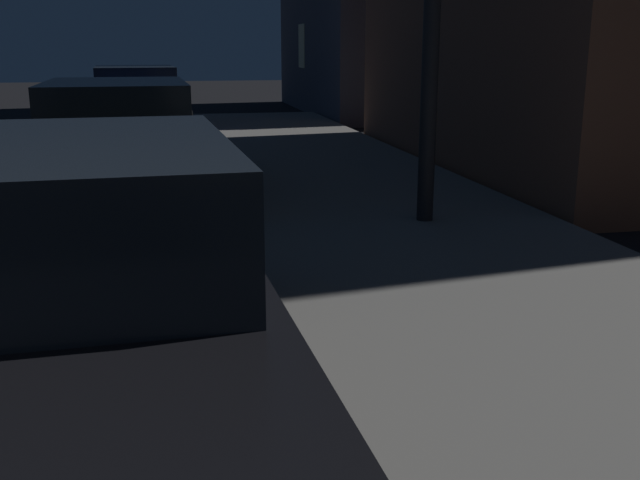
% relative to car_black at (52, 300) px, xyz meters
% --- Properties ---
extents(car_black, '(2.17, 4.10, 1.43)m').
position_rel_car_black_xyz_m(car_black, '(0.00, 0.00, 0.00)').
color(car_black, black).
rests_on(car_black, ground).
extents(car_yellow_cab, '(2.09, 4.50, 1.43)m').
position_rel_car_black_xyz_m(car_yellow_cab, '(0.00, 5.71, 0.01)').
color(car_yellow_cab, gold).
rests_on(car_yellow_cab, ground).
extents(car_blue, '(2.13, 4.51, 1.43)m').
position_rel_car_black_xyz_m(car_blue, '(-0.00, 12.16, -0.00)').
color(car_blue, navy).
rests_on(car_blue, ground).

